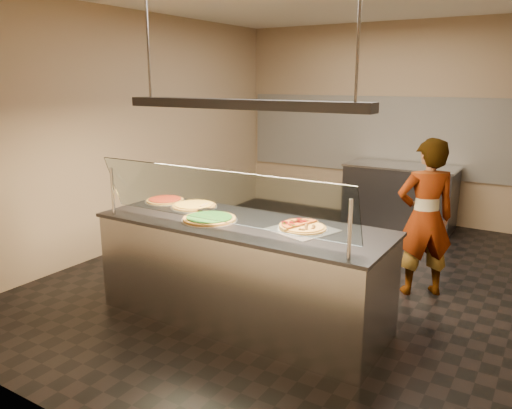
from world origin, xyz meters
The scene contains 19 objects.
ground centered at (0.00, 0.00, -0.01)m, with size 5.00×6.00×0.02m, color black.
wall_back centered at (0.00, 3.01, 1.50)m, with size 5.00×0.02×3.00m, color #9D8665.
wall_front centered at (0.00, -3.01, 1.50)m, with size 5.00×0.02×3.00m, color #9D8665.
wall_left centered at (-2.51, 0.00, 1.50)m, with size 0.02×6.00×3.00m, color #9D8665.
tile_band centered at (0.00, 2.98, 1.30)m, with size 4.90×0.02×1.20m, color silver.
serving_counter centered at (-0.05, -1.22, 0.47)m, with size 2.65×0.94×0.93m.
sneeze_guard centered at (-0.05, -1.56, 1.23)m, with size 2.41×0.18×0.54m.
perforated_tray centered at (0.51, -1.14, 0.94)m, with size 0.60×0.60×0.01m.
half_pizza_pepperoni centered at (0.41, -1.14, 0.96)m, with size 0.31×0.43×0.05m.
half_pizza_sausage centered at (0.60, -1.14, 0.96)m, with size 0.31×0.43×0.04m.
pizza_spinach centered at (-0.33, -1.31, 0.95)m, with size 0.50×0.50×0.03m.
pizza_cheese centered at (-0.75, -1.00, 0.94)m, with size 0.46×0.46×0.03m.
pizza_tomato centered at (-1.15, -0.98, 0.94)m, with size 0.41×0.41×0.03m.
pizza_spatula centered at (-0.59, -1.03, 0.96)m, with size 0.19×0.23×0.02m.
prep_table centered at (0.30, 2.55, 0.47)m, with size 1.59×0.74×0.93m.
worker centered at (1.19, 0.24, 0.80)m, with size 0.59×0.38×1.61m, color #323139.
heat_lamp_housing centered at (-0.05, -1.22, 1.95)m, with size 2.30×0.18×0.08m, color #36363B.
lamp_rod_left centered at (-1.05, -1.22, 2.50)m, with size 0.02×0.02×1.01m, color #B7B7BC.
lamp_rod_right centered at (0.95, -1.22, 2.50)m, with size 0.02×0.02×1.01m, color #B7B7BC.
Camera 1 is at (2.27, -4.74, 2.15)m, focal length 35.00 mm.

